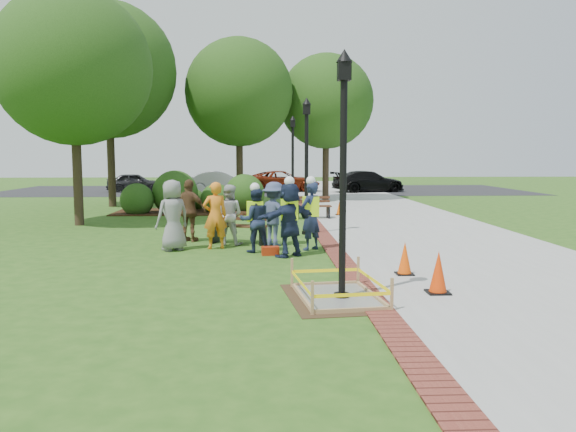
{
  "coord_description": "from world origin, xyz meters",
  "views": [
    {
      "loc": [
        -0.12,
        -12.53,
        2.51
      ],
      "look_at": [
        0.5,
        1.2,
        1.0
      ],
      "focal_mm": 35.0,
      "sensor_mm": 36.0,
      "label": 1
    }
  ],
  "objects_px": {
    "wet_concrete_pad": "(338,285)",
    "cone_front": "(438,273)",
    "lamp_near": "(343,156)",
    "hivis_worker_a": "(289,217)",
    "hivis_worker_b": "(311,214)",
    "hivis_worker_c": "(255,218)",
    "bench_near": "(239,233)"
  },
  "relations": [
    {
      "from": "wet_concrete_pad",
      "to": "lamp_near",
      "type": "distance_m",
      "value": 2.25
    },
    {
      "from": "hivis_worker_a",
      "to": "hivis_worker_c",
      "type": "xyz_separation_m",
      "value": [
        -0.85,
        0.67,
        -0.08
      ]
    },
    {
      "from": "hivis_worker_a",
      "to": "hivis_worker_b",
      "type": "height_order",
      "value": "hivis_worker_a"
    },
    {
      "from": "lamp_near",
      "to": "hivis_worker_a",
      "type": "distance_m",
      "value": 4.44
    },
    {
      "from": "wet_concrete_pad",
      "to": "hivis_worker_b",
      "type": "relative_size",
      "value": 1.27
    },
    {
      "from": "wet_concrete_pad",
      "to": "lamp_near",
      "type": "bearing_deg",
      "value": -29.84
    },
    {
      "from": "hivis_worker_a",
      "to": "bench_near",
      "type": "bearing_deg",
      "value": 122.16
    },
    {
      "from": "bench_near",
      "to": "hivis_worker_a",
      "type": "distance_m",
      "value": 2.6
    },
    {
      "from": "lamp_near",
      "to": "hivis_worker_c",
      "type": "bearing_deg",
      "value": 108.13
    },
    {
      "from": "wet_concrete_pad",
      "to": "hivis_worker_c",
      "type": "bearing_deg",
      "value": 107.52
    },
    {
      "from": "bench_near",
      "to": "hivis_worker_c",
      "type": "height_order",
      "value": "hivis_worker_c"
    },
    {
      "from": "hivis_worker_a",
      "to": "hivis_worker_b",
      "type": "bearing_deg",
      "value": 57.3
    },
    {
      "from": "wet_concrete_pad",
      "to": "cone_front",
      "type": "height_order",
      "value": "cone_front"
    },
    {
      "from": "lamp_near",
      "to": "hivis_worker_a",
      "type": "height_order",
      "value": "lamp_near"
    },
    {
      "from": "bench_near",
      "to": "lamp_near",
      "type": "distance_m",
      "value": 6.92
    },
    {
      "from": "hivis_worker_b",
      "to": "bench_near",
      "type": "bearing_deg",
      "value": 148.81
    },
    {
      "from": "wet_concrete_pad",
      "to": "cone_front",
      "type": "distance_m",
      "value": 1.87
    },
    {
      "from": "cone_front",
      "to": "lamp_near",
      "type": "xyz_separation_m",
      "value": [
        -1.78,
        -0.25,
        2.1
      ]
    },
    {
      "from": "wet_concrete_pad",
      "to": "bench_near",
      "type": "bearing_deg",
      "value": 107.73
    },
    {
      "from": "lamp_near",
      "to": "bench_near",
      "type": "bearing_deg",
      "value": 108.2
    },
    {
      "from": "wet_concrete_pad",
      "to": "hivis_worker_b",
      "type": "xyz_separation_m",
      "value": [
        -0.04,
        5.03,
        0.73
      ]
    },
    {
      "from": "bench_near",
      "to": "hivis_worker_c",
      "type": "bearing_deg",
      "value": -71.57
    },
    {
      "from": "hivis_worker_b",
      "to": "hivis_worker_a",
      "type": "bearing_deg",
      "value": -122.7
    },
    {
      "from": "hivis_worker_c",
      "to": "cone_front",
      "type": "bearing_deg",
      "value": -53.62
    },
    {
      "from": "bench_near",
      "to": "hivis_worker_b",
      "type": "xyz_separation_m",
      "value": [
        1.94,
        -1.17,
        0.68
      ]
    },
    {
      "from": "wet_concrete_pad",
      "to": "hivis_worker_c",
      "type": "distance_m",
      "value": 5.03
    },
    {
      "from": "lamp_near",
      "to": "hivis_worker_b",
      "type": "height_order",
      "value": "lamp_near"
    },
    {
      "from": "bench_near",
      "to": "lamp_near",
      "type": "relative_size",
      "value": 0.41
    },
    {
      "from": "cone_front",
      "to": "lamp_near",
      "type": "bearing_deg",
      "value": -172.0
    },
    {
      "from": "hivis_worker_b",
      "to": "hivis_worker_c",
      "type": "xyz_separation_m",
      "value": [
        -1.46,
        -0.27,
        -0.07
      ]
    },
    {
      "from": "hivis_worker_c",
      "to": "lamp_near",
      "type": "bearing_deg",
      "value": -71.87
    },
    {
      "from": "wet_concrete_pad",
      "to": "lamp_near",
      "type": "relative_size",
      "value": 0.58
    }
  ]
}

